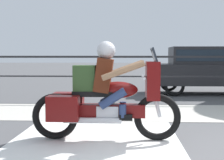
{
  "coord_description": "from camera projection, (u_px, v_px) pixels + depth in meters",
  "views": [
    {
      "loc": [
        -0.78,
        -4.6,
        1.33
      ],
      "look_at": [
        -1.08,
        1.36,
        0.9
      ],
      "focal_mm": 55.0,
      "sensor_mm": 36.0,
      "label": 1
    }
  ],
  "objects": [
    {
      "name": "ground_plane",
      "position": [
        186.0,
        154.0,
        4.64
      ],
      "size": [
        120.0,
        120.0,
        0.0
      ],
      "primitive_type": "plane",
      "color": "#4C4C4F"
    },
    {
      "name": "sidewalk_band",
      "position": [
        162.0,
        112.0,
        8.03
      ],
      "size": [
        44.0,
        2.4,
        0.01
      ],
      "primitive_type": "cube",
      "color": "#B7B2A8",
      "rests_on": "ground"
    },
    {
      "name": "fence_railing",
      "position": [
        156.0,
        66.0,
        9.84
      ],
      "size": [
        36.0,
        0.05,
        1.33
      ],
      "color": "#232326",
      "rests_on": "ground"
    },
    {
      "name": "crosswalk_band",
      "position": [
        89.0,
        157.0,
        4.51
      ],
      "size": [
        2.63,
        6.0,
        0.01
      ],
      "primitive_type": "cube",
      "color": "silver",
      "rests_on": "ground"
    },
    {
      "name": "parked_car",
      "position": [
        206.0,
        67.0,
        11.9
      ],
      "size": [
        4.13,
        1.73,
        1.63
      ],
      "rotation": [
        0.0,
        0.0,
        -0.06
      ],
      "color": "#232326",
      "rests_on": "ground"
    },
    {
      "name": "motorcycle",
      "position": [
        104.0,
        96.0,
        5.37
      ],
      "size": [
        2.35,
        0.76,
        1.56
      ],
      "rotation": [
        0.0,
        0.0,
        0.03
      ],
      "color": "black",
      "rests_on": "ground"
    }
  ]
}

